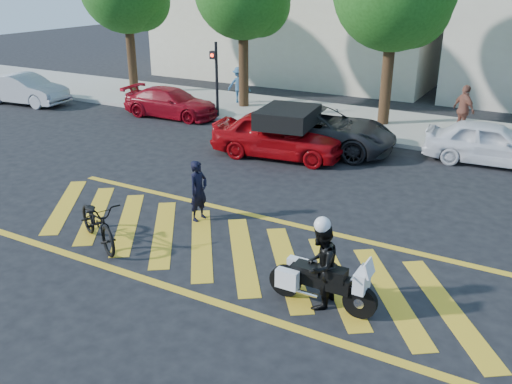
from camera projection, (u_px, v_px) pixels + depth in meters
The scene contains 15 objects.
ground at pixel (224, 248), 12.18m from camera, with size 90.00×90.00×0.00m, color black.
sidewalk at pixel (383, 125), 21.87m from camera, with size 60.00×5.00×0.15m, color #9E998E.
crosswalk at pixel (222, 248), 12.20m from camera, with size 12.33×4.00×0.01m.
signal_pole at pixel (216, 74), 22.29m from camera, with size 0.28×0.43×3.20m.
officer_bike at pixel (199, 191), 13.34m from camera, with size 0.56×0.37×1.55m, color black.
bicycle at pixel (98, 222), 12.20m from camera, with size 0.73×2.10×1.10m, color black.
police_motorcycle at pixel (320, 281), 9.91m from camera, with size 2.11×0.66×0.93m.
officer_moto at pixel (320, 266), 9.80m from camera, with size 0.81×0.63×1.66m, color black.
red_convertible at pixel (278, 135), 18.05m from camera, with size 1.79×4.45×1.52m, color #9C070B.
parked_far_left at pixel (26, 89), 25.51m from camera, with size 1.48×4.25×1.40m, color #999BA0.
parked_left at pixel (171, 103), 23.24m from camera, with size 1.73×4.26×1.24m, color maroon.
parked_mid_left at pixel (317, 129), 18.77m from camera, with size 2.50×5.42×1.50m, color black.
parked_mid_right at pixel (490, 143), 17.41m from camera, with size 1.64×4.07×1.39m, color white.
pedestrian_left at pixel (239, 85), 25.10m from camera, with size 1.06×0.61×1.65m, color #325F8A.
pedestrian_right at pixel (464, 110), 20.05m from camera, with size 1.08×0.45×1.84m, color brown.
Camera 1 is at (5.92, -9.09, 5.73)m, focal length 38.00 mm.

